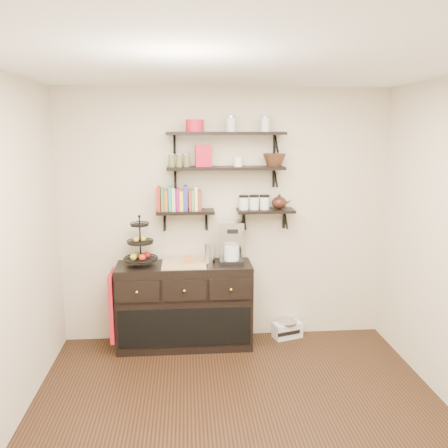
% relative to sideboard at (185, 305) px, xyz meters
% --- Properties ---
extents(floor, '(3.50, 3.50, 0.00)m').
position_rel_sideboard_xyz_m(floor, '(0.44, -1.51, -0.45)').
color(floor, black).
rests_on(floor, ground).
extents(ceiling, '(3.50, 3.50, 0.02)m').
position_rel_sideboard_xyz_m(ceiling, '(0.44, -1.51, 2.25)').
color(ceiling, white).
rests_on(ceiling, back_wall).
extents(back_wall, '(3.50, 0.02, 2.70)m').
position_rel_sideboard_xyz_m(back_wall, '(0.44, 0.24, 0.90)').
color(back_wall, beige).
rests_on(back_wall, ground).
extents(shelf_top, '(1.20, 0.27, 0.23)m').
position_rel_sideboard_xyz_m(shelf_top, '(0.44, 0.10, 1.78)').
color(shelf_top, black).
rests_on(shelf_top, back_wall).
extents(shelf_mid, '(1.20, 0.27, 0.23)m').
position_rel_sideboard_xyz_m(shelf_mid, '(0.44, 0.10, 1.43)').
color(shelf_mid, black).
rests_on(shelf_mid, back_wall).
extents(shelf_low_left, '(0.60, 0.25, 0.23)m').
position_rel_sideboard_xyz_m(shelf_low_left, '(0.02, 0.12, 0.98)').
color(shelf_low_left, black).
rests_on(shelf_low_left, back_wall).
extents(shelf_low_right, '(0.60, 0.25, 0.23)m').
position_rel_sideboard_xyz_m(shelf_low_right, '(0.86, 0.12, 0.98)').
color(shelf_low_right, black).
rests_on(shelf_low_right, back_wall).
extents(cookbooks, '(0.43, 0.15, 0.26)m').
position_rel_sideboard_xyz_m(cookbooks, '(-0.03, 0.12, 1.11)').
color(cookbooks, '#AC2814').
rests_on(cookbooks, shelf_low_left).
extents(glass_canisters, '(0.32, 0.10, 0.13)m').
position_rel_sideboard_xyz_m(glass_canisters, '(0.74, 0.12, 1.06)').
color(glass_canisters, silver).
rests_on(glass_canisters, shelf_low_right).
extents(sideboard, '(1.40, 0.50, 0.92)m').
position_rel_sideboard_xyz_m(sideboard, '(0.00, 0.00, 0.00)').
color(sideboard, black).
rests_on(sideboard, floor).
extents(fruit_stand, '(0.34, 0.34, 0.50)m').
position_rel_sideboard_xyz_m(fruit_stand, '(-0.44, 0.00, 0.62)').
color(fruit_stand, black).
rests_on(fruit_stand, sideboard).
extents(candle, '(0.08, 0.08, 0.08)m').
position_rel_sideboard_xyz_m(candle, '(0.05, 0.00, 0.50)').
color(candle, '#AF6328').
rests_on(candle, sideboard).
extents(coffee_maker, '(0.25, 0.24, 0.45)m').
position_rel_sideboard_xyz_m(coffee_maker, '(0.49, 0.03, 0.66)').
color(coffee_maker, black).
rests_on(coffee_maker, sideboard).
extents(thermal_carafe, '(0.11, 0.11, 0.22)m').
position_rel_sideboard_xyz_m(thermal_carafe, '(0.27, -0.02, 0.56)').
color(thermal_carafe, silver).
rests_on(thermal_carafe, sideboard).
extents(apron, '(0.04, 0.30, 0.70)m').
position_rel_sideboard_xyz_m(apron, '(-0.73, -0.10, 0.05)').
color(apron, maroon).
rests_on(apron, sideboard).
extents(radio, '(0.35, 0.26, 0.19)m').
position_rel_sideboard_xyz_m(radio, '(1.13, 0.10, -0.36)').
color(radio, silver).
rests_on(radio, floor).
extents(recipe_box, '(0.17, 0.08, 0.22)m').
position_rel_sideboard_xyz_m(recipe_box, '(0.21, 0.10, 1.56)').
color(recipe_box, red).
rests_on(recipe_box, shelf_mid).
extents(walnut_bowl, '(0.24, 0.24, 0.13)m').
position_rel_sideboard_xyz_m(walnut_bowl, '(0.94, 0.10, 1.51)').
color(walnut_bowl, black).
rests_on(walnut_bowl, shelf_mid).
extents(ramekins, '(0.09, 0.09, 0.10)m').
position_rel_sideboard_xyz_m(ramekins, '(0.57, 0.10, 1.50)').
color(ramekins, white).
rests_on(ramekins, shelf_mid).
extents(teapot, '(0.23, 0.18, 0.16)m').
position_rel_sideboard_xyz_m(teapot, '(1.01, 0.12, 1.08)').
color(teapot, black).
rests_on(teapot, shelf_low_right).
extents(red_pot, '(0.18, 0.18, 0.12)m').
position_rel_sideboard_xyz_m(red_pot, '(0.13, 0.10, 1.86)').
color(red_pot, red).
rests_on(red_pot, shelf_top).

